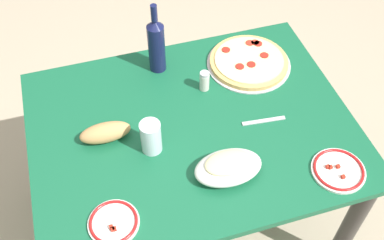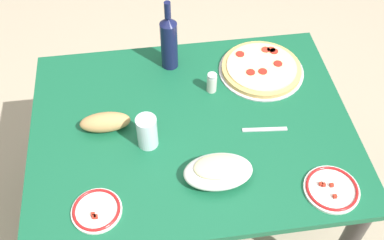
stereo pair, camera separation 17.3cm
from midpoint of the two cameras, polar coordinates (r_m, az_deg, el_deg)
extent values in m
plane|color=tan|center=(2.34, 2.15, -11.95)|extent=(8.00, 8.00, 0.00)
cube|color=#145938|center=(1.76, 2.80, -1.11)|extent=(1.22, 0.94, 0.03)
cylinder|color=#33302D|center=(2.41, 13.77, 2.50)|extent=(0.07, 0.07, 0.68)
cylinder|color=#33302D|center=(2.30, -12.97, -0.30)|extent=(0.07, 0.07, 0.68)
cylinder|color=#B7B7BC|center=(1.98, 11.04, 5.90)|extent=(0.36, 0.36, 0.01)
cylinder|color=tan|center=(1.97, 11.09, 6.15)|extent=(0.33, 0.33, 0.02)
cylinder|color=beige|center=(1.97, 11.14, 6.41)|extent=(0.29, 0.29, 0.01)
cylinder|color=#B22D1E|center=(2.04, 11.55, 8.42)|extent=(0.04, 0.04, 0.00)
cylinder|color=maroon|center=(1.99, 13.09, 6.70)|extent=(0.04, 0.04, 0.00)
cylinder|color=#B22D1E|center=(2.05, 12.21, 8.39)|extent=(0.04, 0.04, 0.00)
cylinder|color=maroon|center=(2.00, 8.46, 7.96)|extent=(0.04, 0.04, 0.00)
cylinder|color=maroon|center=(1.94, 11.31, 5.79)|extent=(0.04, 0.04, 0.00)
cylinder|color=maroon|center=(2.04, 12.54, 8.20)|extent=(0.04, 0.04, 0.00)
cylinder|color=maroon|center=(1.93, 9.85, 5.72)|extent=(0.04, 0.04, 0.00)
ellipsoid|color=white|center=(1.59, 6.39, -6.57)|extent=(0.24, 0.15, 0.07)
ellipsoid|color=#AD2819|center=(1.58, 6.43, -6.32)|extent=(0.20, 0.12, 0.03)
ellipsoid|color=beige|center=(1.56, 6.48, -5.96)|extent=(0.17, 0.10, 0.02)
cylinder|color=#141942|center=(1.90, -0.23, 9.12)|extent=(0.07, 0.07, 0.22)
cone|color=#141942|center=(1.83, -0.24, 12.08)|extent=(0.07, 0.07, 0.03)
cylinder|color=#141942|center=(1.80, -0.25, 13.34)|extent=(0.03, 0.03, 0.07)
cylinder|color=silver|center=(1.64, -2.61, -1.65)|extent=(0.08, 0.08, 0.13)
cylinder|color=white|center=(1.67, 19.79, -8.29)|extent=(0.19, 0.19, 0.01)
torus|color=red|center=(1.67, 19.86, -8.15)|extent=(0.18, 0.18, 0.01)
cube|color=#AD2819|center=(1.67, 19.82, -7.79)|extent=(0.01, 0.01, 0.01)
cube|color=#AD2819|center=(1.65, 20.23, -9.06)|extent=(0.01, 0.01, 0.01)
cube|color=#AD2819|center=(1.66, 18.62, -7.71)|extent=(0.01, 0.01, 0.01)
cube|color=#AD2819|center=(1.66, 18.92, -7.79)|extent=(0.01, 0.01, 0.01)
cylinder|color=white|center=(1.55, -8.57, -11.28)|extent=(0.17, 0.17, 0.01)
torus|color=red|center=(1.54, -8.61, -11.13)|extent=(0.16, 0.16, 0.01)
cube|color=#AD2819|center=(1.53, -8.84, -11.97)|extent=(0.01, 0.01, 0.01)
cube|color=#AD2819|center=(1.53, -8.98, -11.70)|extent=(0.01, 0.01, 0.01)
cube|color=#AD2819|center=(1.53, -8.63, -11.98)|extent=(0.01, 0.01, 0.01)
ellipsoid|color=tan|center=(1.73, -7.92, -0.43)|extent=(0.19, 0.08, 0.07)
cylinder|color=silver|center=(1.85, 5.15, 4.37)|extent=(0.04, 0.04, 0.07)
cylinder|color=#B7B7BC|center=(1.82, 5.24, 5.33)|extent=(0.04, 0.04, 0.01)
cube|color=#B7B7BC|center=(1.77, 11.78, -1.32)|extent=(0.17, 0.03, 0.00)
camera|label=1|loc=(0.09, -87.13, 3.38)|focal=43.04mm
camera|label=2|loc=(0.09, 92.87, -3.38)|focal=43.04mm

